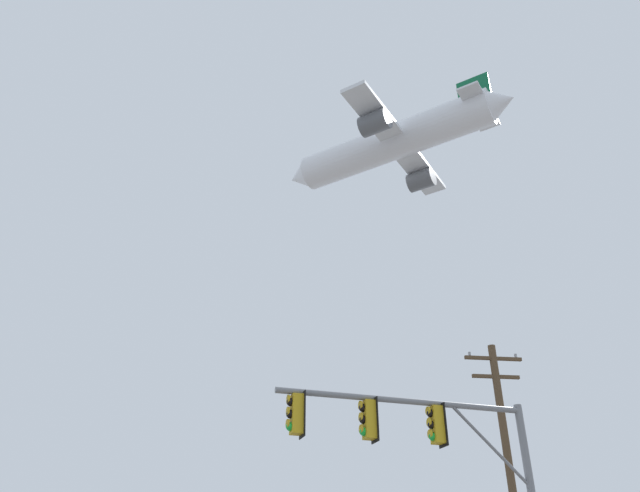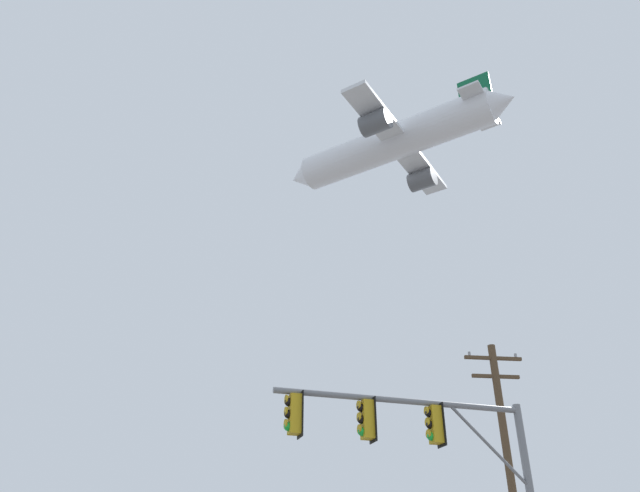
{
  "view_description": "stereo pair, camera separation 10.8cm",
  "coord_description": "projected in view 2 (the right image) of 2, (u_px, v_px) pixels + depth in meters",
  "views": [
    {
      "loc": [
        -0.99,
        -6.16,
        1.69
      ],
      "look_at": [
        1.88,
        18.2,
        15.49
      ],
      "focal_mm": 33.65,
      "sensor_mm": 36.0,
      "label": 1
    },
    {
      "loc": [
        -0.88,
        -6.17,
        1.69
      ],
      "look_at": [
        1.88,
        18.2,
        15.49
      ],
      "focal_mm": 33.65,
      "sensor_mm": 36.0,
      "label": 2
    }
  ],
  "objects": [
    {
      "name": "signal_pole_near",
      "position": [
        429.0,
        449.0,
        14.38
      ],
      "size": [
        6.52,
        1.41,
        5.75
      ],
      "color": "slate",
      "rests_on": "ground"
    },
    {
      "name": "utility_pole",
      "position": [
        509.0,
        470.0,
        20.5
      ],
      "size": [
        2.2,
        0.28,
        9.53
      ],
      "color": "brown",
      "rests_on": "ground"
    },
    {
      "name": "airplane",
      "position": [
        394.0,
        143.0,
        49.98
      ],
      "size": [
        17.59,
        14.84,
        5.6
      ],
      "color": "white"
    }
  ]
}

